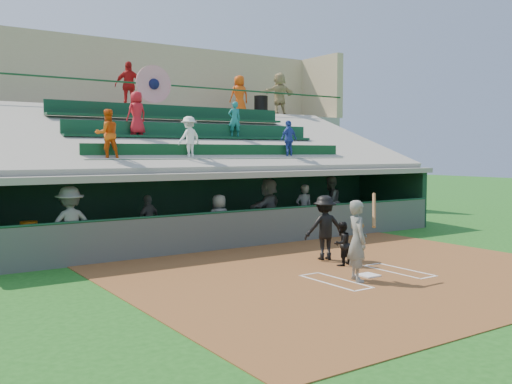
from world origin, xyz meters
TOP-DOWN VIEW (x-y plane):
  - ground at (0.00, 0.00)m, footprint 100.00×100.00m
  - dirt_slab at (0.00, 0.50)m, footprint 11.00×9.00m
  - home_plate at (0.00, 0.00)m, footprint 0.43×0.43m
  - batters_box_chalk at (0.00, 0.00)m, footprint 2.65×1.85m
  - dugout_floor at (0.00, 6.75)m, footprint 16.00×3.50m
  - concourse_slab at (0.00, 13.50)m, footprint 20.00×3.00m
  - grandstand at (-0.01, 10.51)m, footprint 20.40×10.40m
  - batter_at_plate at (-0.58, -0.23)m, footprint 0.96×0.81m
  - catcher at (0.32, 1.25)m, footprint 0.61×0.51m
  - home_umpire at (0.49, 2.12)m, footprint 1.25×0.94m
  - dugout_bench at (0.01, 8.02)m, footprint 13.51×2.25m
  - white_table at (-6.23, 6.01)m, footprint 0.75×0.58m
  - water_cooler at (-6.17, 5.98)m, footprint 0.44×0.44m
  - dugout_player_a at (-5.33, 5.24)m, footprint 1.28×0.74m
  - dugout_player_b at (-2.49, 6.86)m, footprint 0.98×0.72m
  - dugout_player_c at (-0.82, 5.43)m, footprint 0.77×0.50m
  - dugout_player_d at (1.58, 6.23)m, footprint 1.88×1.41m
  - dugout_player_e at (2.99, 6.10)m, footprint 0.69×0.52m
  - dugout_player_f at (4.84, 6.81)m, footprint 1.11×0.97m
  - trash_bin at (6.12, 13.30)m, footprint 0.65×0.65m
  - concourse_staff_a at (-0.73, 12.73)m, footprint 1.23×0.90m
  - concourse_staff_b at (4.80, 13.16)m, footprint 0.97×0.70m
  - concourse_staff_c at (6.57, 12.43)m, footprint 1.89×0.66m

SIDE VIEW (x-z plane):
  - ground at x=0.00m, z-range 0.00..0.00m
  - dirt_slab at x=0.00m, z-range 0.00..0.02m
  - dugout_floor at x=0.00m, z-range 0.00..0.04m
  - batters_box_chalk at x=0.00m, z-range 0.02..0.03m
  - home_plate at x=0.00m, z-range 0.02..0.05m
  - dugout_bench at x=0.01m, z-range 0.04..0.45m
  - white_table at x=-6.23m, z-range 0.04..0.67m
  - catcher at x=0.32m, z-range 0.02..1.13m
  - dugout_player_b at x=-2.49m, z-range 0.04..1.59m
  - dugout_player_c at x=-0.82m, z-range 0.04..1.62m
  - home_umpire at x=0.49m, z-range 0.02..1.74m
  - water_cooler at x=-6.17m, z-range 0.67..1.11m
  - dugout_player_e at x=2.99m, z-range 0.04..1.76m
  - batter_at_plate at x=-0.58m, z-range -0.05..1.91m
  - dugout_player_f at x=4.84m, z-range 0.04..1.98m
  - dugout_player_d at x=1.58m, z-range 0.04..2.01m
  - dugout_player_a at x=-5.33m, z-range 0.04..2.02m
  - grandstand at x=-0.01m, z-range -1.64..6.16m
  - concourse_slab at x=0.00m, z-range 0.00..4.60m
  - trash_bin at x=6.12m, z-range 4.60..5.57m
  - concourse_staff_b at x=4.80m, z-range 4.60..6.44m
  - concourse_staff_a at x=-0.73m, z-range 4.60..6.54m
  - concourse_staff_c at x=6.57m, z-range 4.60..6.61m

